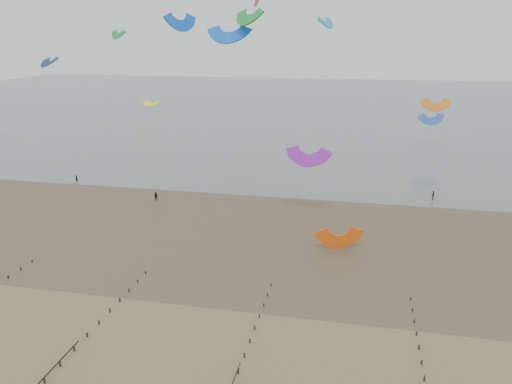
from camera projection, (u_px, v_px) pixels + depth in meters
ground at (218, 333)px, 56.37m from camera, size 500.00×500.00×0.00m
sea_and_shore at (249, 223)px, 89.28m from camera, size 500.00×665.00×0.03m
kitesurfer_lead at (77, 179)px, 113.95m from camera, size 0.64×0.43×1.70m
kitesurfers at (412, 202)px, 97.93m from camera, size 137.23×17.24×1.89m
grounded_kite at (339, 248)px, 78.98m from camera, size 7.86×6.93×3.63m
kites_airborne at (285, 76)px, 130.27m from camera, size 237.87×115.19×41.96m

